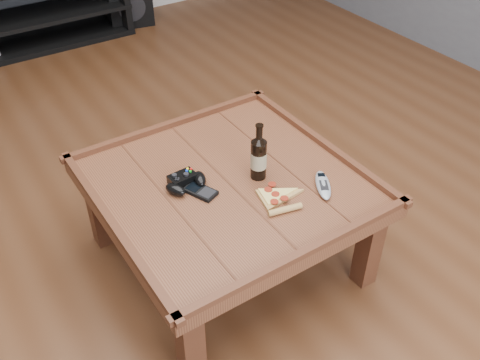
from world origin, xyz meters
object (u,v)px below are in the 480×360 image
coffee_table (227,193)px  game_controller (186,182)px  beer_bottle (259,157)px  media_console (35,14)px  smartphone (201,191)px  subwoofer (127,1)px  remote_control (323,185)px  pizza_slice (277,198)px

coffee_table → game_controller: bearing=157.9°
beer_bottle → media_console: bearing=92.5°
smartphone → subwoofer: 2.96m
beer_bottle → remote_control: size_ratio=1.35×
media_console → remote_control: size_ratio=7.68×
pizza_slice → subwoofer: (0.67, 3.00, -0.28)m
beer_bottle → pizza_slice: bearing=-98.4°
coffee_table → media_console: size_ratio=0.74×
smartphone → beer_bottle: bearing=-31.2°
media_console → beer_bottle: beer_bottle is taller
pizza_slice → smartphone: (-0.22, 0.19, -0.00)m
subwoofer → beer_bottle: bearing=-92.2°
pizza_slice → smartphone: 0.30m
game_controller → pizza_slice: size_ratio=0.71×
coffee_table → pizza_slice: bearing=-63.7°
game_controller → remote_control: size_ratio=1.04×
pizza_slice → smartphone: bearing=151.6°
media_console → pizza_slice: 2.96m
beer_bottle → coffee_table: bearing=160.9°
pizza_slice → subwoofer: 3.08m
game_controller → pizza_slice: 0.36m
coffee_table → subwoofer: coffee_table is taller
pizza_slice → media_console: bearing=104.6°
media_console → subwoofer: (0.77, 0.05, -0.07)m
coffee_table → beer_bottle: size_ratio=4.19×
media_console → game_controller: bearing=-93.3°
coffee_table → media_console: 2.75m
coffee_table → subwoofer: (0.77, 2.80, -0.21)m
media_console → game_controller: 2.70m
remote_control → subwoofer: size_ratio=0.44×
beer_bottle → smartphone: bearing=171.3°
remote_control → coffee_table: bearing=172.0°
coffee_table → remote_control: bearing=-39.3°
remote_control → subwoofer: remote_control is taller
media_console → pizza_slice: media_console is taller
coffee_table → smartphone: 0.14m
coffee_table → beer_bottle: 0.20m
beer_bottle → smartphone: beer_bottle is taller
coffee_table → media_console: (0.00, 2.75, -0.15)m
smartphone → subwoofer: (0.90, 2.80, -0.28)m
beer_bottle → remote_control: 0.28m
subwoofer → media_console: bearing=-165.8°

